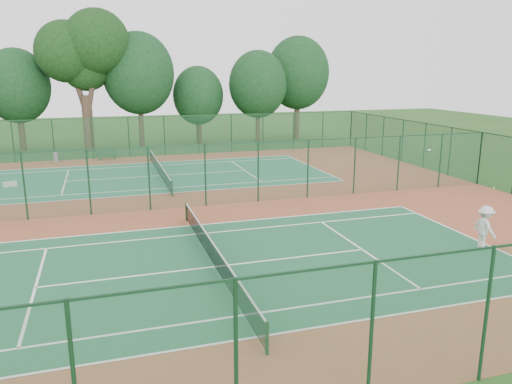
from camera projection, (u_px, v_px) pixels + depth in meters
ground at (179, 208)px, 27.61m from camera, size 120.00×120.00×0.00m
red_pad at (179, 208)px, 27.61m from camera, size 40.00×36.00×0.01m
court_near at (214, 267)px, 19.26m from camera, size 23.77×10.97×0.01m
court_far at (160, 176)px, 35.96m from camera, size 23.77×10.97×0.01m
fence_north at (147, 136)px, 43.89m from camera, size 40.00×0.09×3.50m
fence_south at (307, 346)px, 10.50m from camera, size 40.00×0.09×3.50m
fence_east at (480, 158)px, 32.97m from camera, size 0.09×36.00×3.50m
fence_divider at (178, 177)px, 27.19m from camera, size 40.00×0.09×3.50m
tennis_net_near at (214, 254)px, 19.13m from camera, size 0.10×12.90×0.97m
tennis_net_far at (159, 168)px, 35.83m from camera, size 0.10×12.90×0.97m
player_near at (485, 227)px, 21.04m from camera, size 0.72×1.22×1.87m
trash_bin at (56, 157)px, 41.44m from camera, size 0.55×0.55×0.78m
bench at (107, 154)px, 42.33m from camera, size 1.61×0.64×0.96m
kit_bag at (10, 184)px, 32.55m from camera, size 0.90×0.52×0.32m
stray_ball_a at (234, 204)px, 28.20m from camera, size 0.07×0.07×0.07m
stray_ball_b at (243, 204)px, 28.30m from camera, size 0.07×0.07×0.07m
stray_ball_c at (219, 207)px, 27.57m from camera, size 0.07×0.07×0.07m
big_tree at (83, 51)px, 45.01m from camera, size 8.37×6.13×12.85m
evergreen_row at (147, 146)px, 50.25m from camera, size 39.00×5.00×12.00m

